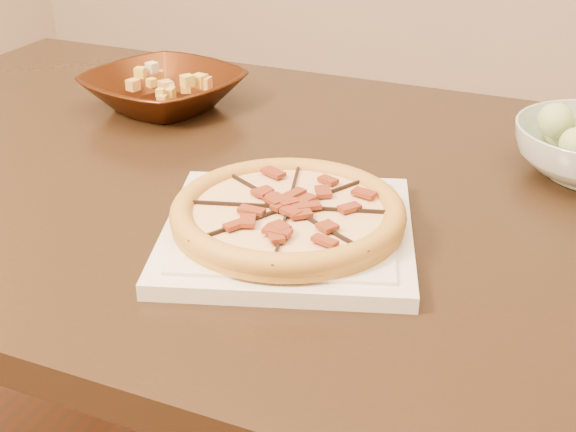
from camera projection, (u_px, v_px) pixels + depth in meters
name	position (u px, v px, depth m)	size (l,w,h in m)	color
dining_table	(251.00, 240.00, 1.10)	(1.38, 0.89, 0.75)	black
plate	(288.00, 232.00, 0.88)	(0.34, 0.34, 0.02)	beige
pizza	(288.00, 213.00, 0.87)	(0.26, 0.26, 0.03)	#C48A2B
bronze_bowl	(164.00, 91.00, 1.26)	(0.23, 0.23, 0.06)	#49220D
mixed_dish	(161.00, 65.00, 1.24)	(0.09, 0.11, 0.03)	beige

